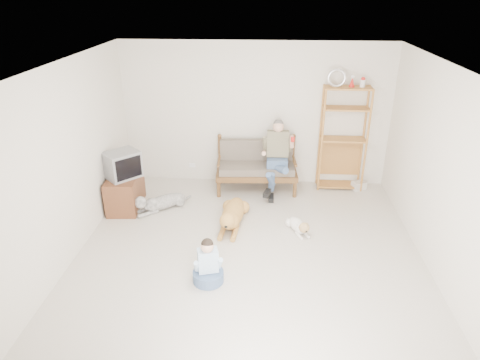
# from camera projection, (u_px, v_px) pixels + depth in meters

# --- Properties ---
(floor) EXTENTS (5.50, 5.50, 0.00)m
(floor) POSITION_uv_depth(u_px,v_px,m) (248.00, 261.00, 6.10)
(floor) COLOR silver
(floor) RESTS_ON ground
(ceiling) EXTENTS (5.50, 5.50, 0.00)m
(ceiling) POSITION_uv_depth(u_px,v_px,m) (250.00, 69.00, 4.96)
(ceiling) COLOR silver
(ceiling) RESTS_ON ground
(wall_back) EXTENTS (5.00, 0.00, 5.00)m
(wall_back) POSITION_uv_depth(u_px,v_px,m) (256.00, 115.00, 8.02)
(wall_back) COLOR beige
(wall_back) RESTS_ON ground
(wall_front) EXTENTS (5.00, 0.00, 5.00)m
(wall_front) POSITION_uv_depth(u_px,v_px,m) (231.00, 332.00, 3.04)
(wall_front) COLOR beige
(wall_front) RESTS_ON ground
(wall_left) EXTENTS (0.00, 5.50, 5.50)m
(wall_left) POSITION_uv_depth(u_px,v_px,m) (61.00, 170.00, 5.68)
(wall_left) COLOR beige
(wall_left) RESTS_ON ground
(wall_right) EXTENTS (0.00, 5.50, 5.50)m
(wall_right) POSITION_uv_depth(u_px,v_px,m) (447.00, 180.00, 5.38)
(wall_right) COLOR beige
(wall_right) RESTS_ON ground
(loveseat) EXTENTS (1.54, 0.78, 0.95)m
(loveseat) POSITION_uv_depth(u_px,v_px,m) (257.00, 165.00, 8.06)
(loveseat) COLOR brown
(loveseat) RESTS_ON ground
(man) EXTENTS (0.53, 0.75, 1.22)m
(man) POSITION_uv_depth(u_px,v_px,m) (276.00, 163.00, 7.76)
(man) COLOR #495B87
(man) RESTS_ON loveseat
(etagere) EXTENTS (0.87, 0.38, 2.26)m
(etagere) POSITION_uv_depth(u_px,v_px,m) (343.00, 138.00, 7.89)
(etagere) COLOR #BD803B
(etagere) RESTS_ON ground
(book_stack) EXTENTS (0.29, 0.26, 0.16)m
(book_stack) POSITION_uv_depth(u_px,v_px,m) (359.00, 185.00, 8.19)
(book_stack) COLOR white
(book_stack) RESTS_ON ground
(tv_stand) EXTENTS (0.56, 0.93, 0.60)m
(tv_stand) POSITION_uv_depth(u_px,v_px,m) (125.00, 191.00, 7.46)
(tv_stand) COLOR brown
(tv_stand) RESTS_ON ground
(crt_tv) EXTENTS (0.69, 0.69, 0.45)m
(crt_tv) POSITION_uv_depth(u_px,v_px,m) (122.00, 165.00, 7.19)
(crt_tv) COLOR gray
(crt_tv) RESTS_ON tv_stand
(wall_outlet) EXTENTS (0.12, 0.02, 0.08)m
(wall_outlet) POSITION_uv_depth(u_px,v_px,m) (192.00, 165.00, 8.52)
(wall_outlet) COLOR white
(wall_outlet) RESTS_ON ground
(golden_retriever) EXTENTS (0.43, 1.40, 0.42)m
(golden_retriever) POSITION_uv_depth(u_px,v_px,m) (232.00, 215.00, 6.95)
(golden_retriever) COLOR #B97D40
(golden_retriever) RESTS_ON ground
(shaggy_dog) EXTENTS (0.91, 0.82, 0.34)m
(shaggy_dog) POSITION_uv_depth(u_px,v_px,m) (159.00, 202.00, 7.42)
(shaggy_dog) COLOR white
(shaggy_dog) RESTS_ON ground
(terrier) EXTENTS (0.36, 0.65, 0.26)m
(terrier) POSITION_uv_depth(u_px,v_px,m) (299.00, 226.00, 6.76)
(terrier) COLOR white
(terrier) RESTS_ON ground
(child) EXTENTS (0.41, 0.41, 0.65)m
(child) POSITION_uv_depth(u_px,v_px,m) (208.00, 266.00, 5.59)
(child) COLOR #495B87
(child) RESTS_ON ground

